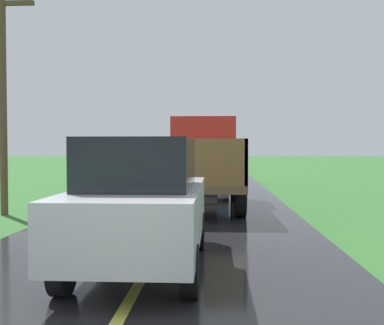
{
  "coord_description": "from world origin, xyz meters",
  "views": [
    {
      "loc": [
        1.0,
        -2.71,
        1.85
      ],
      "look_at": [
        0.24,
        11.42,
        1.4
      ],
      "focal_mm": 41.51,
      "sensor_mm": 36.0,
      "label": 1
    }
  ],
  "objects_px": {
    "banana_truck_near": "(202,160)",
    "utility_pole_roadside": "(3,93)",
    "banana_truck_far": "(205,156)",
    "following_car": "(142,202)"
  },
  "relations": [
    {
      "from": "utility_pole_roadside",
      "to": "following_car",
      "type": "bearing_deg",
      "value": -49.26
    },
    {
      "from": "banana_truck_far",
      "to": "banana_truck_near",
      "type": "bearing_deg",
      "value": -89.13
    },
    {
      "from": "banana_truck_near",
      "to": "utility_pole_roadside",
      "type": "height_order",
      "value": "utility_pole_roadside"
    },
    {
      "from": "banana_truck_far",
      "to": "following_car",
      "type": "distance_m",
      "value": 16.76
    },
    {
      "from": "banana_truck_near",
      "to": "banana_truck_far",
      "type": "xyz_separation_m",
      "value": [
        -0.14,
        9.23,
        -0.01
      ]
    },
    {
      "from": "following_car",
      "to": "banana_truck_near",
      "type": "bearing_deg",
      "value": 85.04
    },
    {
      "from": "banana_truck_far",
      "to": "utility_pole_roadside",
      "type": "xyz_separation_m",
      "value": [
        -5.31,
        -11.18,
        1.9
      ]
    },
    {
      "from": "banana_truck_near",
      "to": "following_car",
      "type": "height_order",
      "value": "banana_truck_near"
    },
    {
      "from": "banana_truck_near",
      "to": "banana_truck_far",
      "type": "distance_m",
      "value": 9.23
    },
    {
      "from": "banana_truck_near",
      "to": "utility_pole_roadside",
      "type": "distance_m",
      "value": 6.09
    }
  ]
}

